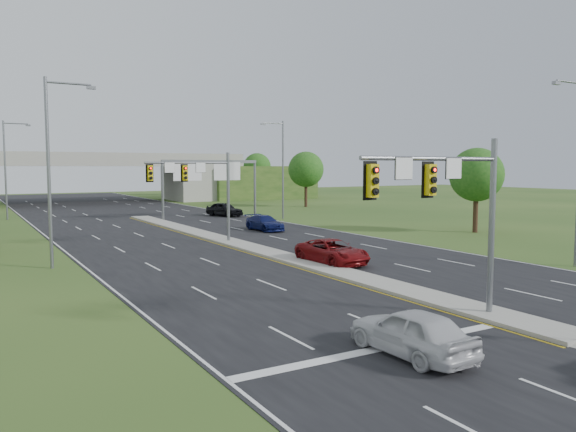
{
  "coord_description": "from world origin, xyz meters",
  "views": [
    {
      "loc": [
        -17.94,
        -14.82,
        5.91
      ],
      "look_at": [
        -1.24,
        13.7,
        3.0
      ],
      "focal_mm": 35.0,
      "sensor_mm": 36.0,
      "label": 1
    }
  ],
  "objects_px": {
    "car_far_a": "(332,252)",
    "car_far_b": "(265,223)",
    "signal_mast_near": "(453,199)",
    "car_white": "(411,332)",
    "car_far_c": "(224,209)",
    "overpass": "(88,181)",
    "sign_gantry": "(210,173)",
    "signal_mast_far": "(201,182)"
  },
  "relations": [
    {
      "from": "car_white",
      "to": "overpass",
      "type": "bearing_deg",
      "value": -95.92
    },
    {
      "from": "car_far_b",
      "to": "car_far_c",
      "type": "bearing_deg",
      "value": 77.54
    },
    {
      "from": "car_far_a",
      "to": "car_far_b",
      "type": "xyz_separation_m",
      "value": [
        4.76,
        17.78,
        -0.03
      ]
    },
    {
      "from": "overpass",
      "to": "car_white",
      "type": "height_order",
      "value": "overpass"
    },
    {
      "from": "signal_mast_far",
      "to": "car_far_c",
      "type": "distance_m",
      "value": 24.74
    },
    {
      "from": "signal_mast_far",
      "to": "car_far_b",
      "type": "xyz_separation_m",
      "value": [
        8.53,
        5.87,
        -4.0
      ]
    },
    {
      "from": "sign_gantry",
      "to": "overpass",
      "type": "distance_m",
      "value": 35.75
    },
    {
      "from": "car_far_b",
      "to": "car_far_a",
      "type": "bearing_deg",
      "value": -106.95
    },
    {
      "from": "signal_mast_near",
      "to": "car_far_a",
      "type": "height_order",
      "value": "signal_mast_near"
    },
    {
      "from": "car_far_a",
      "to": "car_far_b",
      "type": "relative_size",
      "value": 1.09
    },
    {
      "from": "signal_mast_near",
      "to": "car_far_c",
      "type": "relative_size",
      "value": 1.43
    },
    {
      "from": "signal_mast_far",
      "to": "sign_gantry",
      "type": "bearing_deg",
      "value": 65.89
    },
    {
      "from": "signal_mast_near",
      "to": "overpass",
      "type": "xyz_separation_m",
      "value": [
        2.26,
        80.07,
        -1.17
      ]
    },
    {
      "from": "car_white",
      "to": "car_far_c",
      "type": "bearing_deg",
      "value": -109.1
    },
    {
      "from": "signal_mast_near",
      "to": "signal_mast_far",
      "type": "relative_size",
      "value": 1.0
    },
    {
      "from": "signal_mast_near",
      "to": "car_white",
      "type": "xyz_separation_m",
      "value": [
        -3.71,
        -1.93,
        -3.95
      ]
    },
    {
      "from": "signal_mast_far",
      "to": "sign_gantry",
      "type": "xyz_separation_m",
      "value": [
        8.95,
        19.99,
        0.51
      ]
    },
    {
      "from": "car_far_a",
      "to": "car_far_c",
      "type": "bearing_deg",
      "value": 74.45
    },
    {
      "from": "car_white",
      "to": "car_far_c",
      "type": "xyz_separation_m",
      "value": [
        15.15,
        48.52,
        0.07
      ]
    },
    {
      "from": "overpass",
      "to": "car_far_a",
      "type": "relative_size",
      "value": 15.14
    },
    {
      "from": "signal_mast_far",
      "to": "car_far_b",
      "type": "height_order",
      "value": "signal_mast_far"
    },
    {
      "from": "car_far_c",
      "to": "signal_mast_far",
      "type": "bearing_deg",
      "value": -138.19
    },
    {
      "from": "car_far_a",
      "to": "car_far_c",
      "type": "relative_size",
      "value": 1.08
    },
    {
      "from": "car_far_a",
      "to": "car_far_b",
      "type": "height_order",
      "value": "car_far_a"
    },
    {
      "from": "car_far_a",
      "to": "car_far_b",
      "type": "bearing_deg",
      "value": 72.36
    },
    {
      "from": "car_far_b",
      "to": "signal_mast_near",
      "type": "bearing_deg",
      "value": -107.4
    },
    {
      "from": "car_far_b",
      "to": "car_far_c",
      "type": "relative_size",
      "value": 0.99
    },
    {
      "from": "overpass",
      "to": "car_far_a",
      "type": "bearing_deg",
      "value": -88.72
    },
    {
      "from": "car_far_c",
      "to": "car_far_b",
      "type": "bearing_deg",
      "value": -120.77
    },
    {
      "from": "car_white",
      "to": "car_far_b",
      "type": "xyz_separation_m",
      "value": [
        12.23,
        32.79,
        -0.06
      ]
    },
    {
      "from": "sign_gantry",
      "to": "car_far_a",
      "type": "distance_m",
      "value": 32.63
    },
    {
      "from": "car_far_a",
      "to": "car_far_c",
      "type": "distance_m",
      "value": 34.37
    },
    {
      "from": "car_far_a",
      "to": "sign_gantry",
      "type": "bearing_deg",
      "value": 78.13
    },
    {
      "from": "sign_gantry",
      "to": "car_white",
      "type": "relative_size",
      "value": 2.6
    },
    {
      "from": "car_white",
      "to": "car_far_c",
      "type": "height_order",
      "value": "car_far_c"
    },
    {
      "from": "car_white",
      "to": "car_far_b",
      "type": "relative_size",
      "value": 0.92
    },
    {
      "from": "signal_mast_near",
      "to": "car_far_a",
      "type": "xyz_separation_m",
      "value": [
        3.76,
        13.09,
        -3.97
      ]
    },
    {
      "from": "signal_mast_near",
      "to": "signal_mast_far",
      "type": "distance_m",
      "value": 25.0
    },
    {
      "from": "overpass",
      "to": "car_far_c",
      "type": "xyz_separation_m",
      "value": [
        9.18,
        -33.48,
        -2.7
      ]
    },
    {
      "from": "overpass",
      "to": "car_far_b",
      "type": "distance_m",
      "value": 49.68
    },
    {
      "from": "sign_gantry",
      "to": "car_white",
      "type": "distance_m",
      "value": 48.8
    },
    {
      "from": "signal_mast_near",
      "to": "car_far_b",
      "type": "height_order",
      "value": "signal_mast_near"
    }
  ]
}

